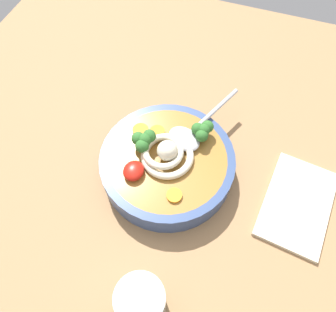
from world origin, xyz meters
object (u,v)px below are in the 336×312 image
object	(u,v)px
soup_spoon	(189,134)
soup_bowl	(168,163)
folded_napkin	(297,203)
drinking_glass	(142,302)
noodle_pile	(167,153)

from	to	relation	value
soup_spoon	soup_bowl	bearing A→B (deg)	180.00
folded_napkin	soup_spoon	bearing A→B (deg)	-101.32
soup_spoon	drinking_glass	distance (cm)	27.71
soup_spoon	folded_napkin	distance (cm)	21.97
drinking_glass	folded_napkin	world-z (taller)	drinking_glass
drinking_glass	folded_napkin	xyz separation A→B (cm)	(-23.43, 19.02, -4.25)
soup_bowl	drinking_glass	world-z (taller)	drinking_glass
soup_spoon	folded_napkin	size ratio (longest dim) A/B	1.01
noodle_pile	drinking_glass	distance (cm)	22.91
soup_bowl	folded_napkin	size ratio (longest dim) A/B	1.37
soup_spoon	drinking_glass	xyz separation A→B (cm)	(27.63, 1.92, -0.94)
noodle_pile	soup_spoon	distance (cm)	5.66
soup_bowl	noodle_pile	world-z (taller)	noodle_pile
soup_bowl	soup_spoon	size ratio (longest dim) A/B	1.35
drinking_glass	noodle_pile	bearing A→B (deg)	-169.35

